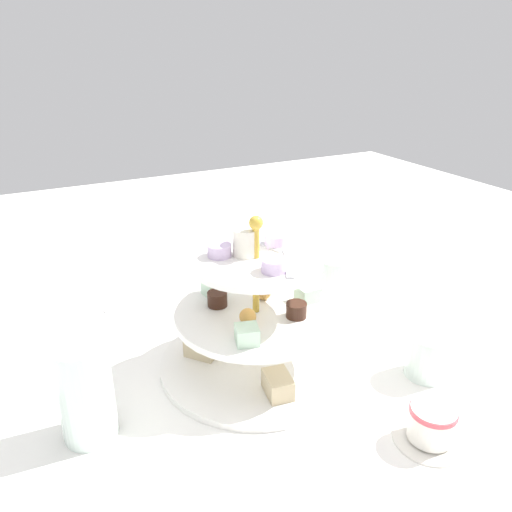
{
  "coord_description": "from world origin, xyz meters",
  "views": [
    {
      "loc": [
        -0.57,
        0.29,
        0.47
      ],
      "look_at": [
        0.0,
        0.0,
        0.18
      ],
      "focal_mm": 35.08,
      "sensor_mm": 36.0,
      "label": 1
    }
  ],
  "objects_px": {
    "teacup_with_saucer": "(431,425)",
    "butter_knife_left": "(145,298)",
    "tiered_serving_stand": "(256,324)",
    "water_glass_short_left": "(428,355)",
    "water_glass_tall_right": "(85,391)",
    "water_glass_mid_back": "(333,284)"
  },
  "relations": [
    {
      "from": "water_glass_tall_right",
      "to": "teacup_with_saucer",
      "type": "bearing_deg",
      "value": -118.69
    },
    {
      "from": "tiered_serving_stand",
      "to": "teacup_with_saucer",
      "type": "bearing_deg",
      "value": -153.33
    },
    {
      "from": "water_glass_tall_right",
      "to": "teacup_with_saucer",
      "type": "distance_m",
      "value": 0.43
    },
    {
      "from": "water_glass_tall_right",
      "to": "tiered_serving_stand",
      "type": "bearing_deg",
      "value": -81.99
    },
    {
      "from": "water_glass_short_left",
      "to": "teacup_with_saucer",
      "type": "relative_size",
      "value": 0.76
    },
    {
      "from": "tiered_serving_stand",
      "to": "teacup_with_saucer",
      "type": "height_order",
      "value": "tiered_serving_stand"
    },
    {
      "from": "water_glass_short_left",
      "to": "water_glass_mid_back",
      "type": "height_order",
      "value": "water_glass_mid_back"
    },
    {
      "from": "teacup_with_saucer",
      "to": "water_glass_mid_back",
      "type": "bearing_deg",
      "value": -14.57
    },
    {
      "from": "teacup_with_saucer",
      "to": "butter_knife_left",
      "type": "xyz_separation_m",
      "value": [
        0.53,
        0.21,
        -0.02
      ]
    },
    {
      "from": "tiered_serving_stand",
      "to": "teacup_with_saucer",
      "type": "xyz_separation_m",
      "value": [
        -0.24,
        -0.12,
        -0.05
      ]
    },
    {
      "from": "water_glass_short_left",
      "to": "butter_knife_left",
      "type": "xyz_separation_m",
      "value": [
        0.43,
        0.31,
        -0.03
      ]
    },
    {
      "from": "water_glass_short_left",
      "to": "teacup_with_saucer",
      "type": "distance_m",
      "value": 0.14
    },
    {
      "from": "water_glass_mid_back",
      "to": "water_glass_short_left",
      "type": "bearing_deg",
      "value": -178.08
    },
    {
      "from": "tiered_serving_stand",
      "to": "water_glass_short_left",
      "type": "relative_size",
      "value": 4.29
    },
    {
      "from": "butter_knife_left",
      "to": "water_glass_mid_back",
      "type": "height_order",
      "value": "water_glass_mid_back"
    },
    {
      "from": "tiered_serving_stand",
      "to": "teacup_with_saucer",
      "type": "relative_size",
      "value": 3.27
    },
    {
      "from": "water_glass_short_left",
      "to": "butter_knife_left",
      "type": "height_order",
      "value": "water_glass_short_left"
    },
    {
      "from": "water_glass_tall_right",
      "to": "water_glass_mid_back",
      "type": "relative_size",
      "value": 1.35
    },
    {
      "from": "tiered_serving_stand",
      "to": "water_glass_mid_back",
      "type": "relative_size",
      "value": 2.95
    },
    {
      "from": "tiered_serving_stand",
      "to": "butter_knife_left",
      "type": "relative_size",
      "value": 1.73
    },
    {
      "from": "water_glass_tall_right",
      "to": "teacup_with_saucer",
      "type": "relative_size",
      "value": 1.5
    },
    {
      "from": "tiered_serving_stand",
      "to": "water_glass_short_left",
      "type": "bearing_deg",
      "value": -122.35
    }
  ]
}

